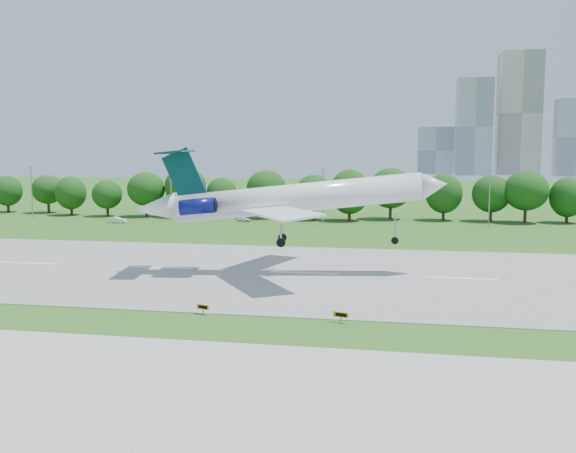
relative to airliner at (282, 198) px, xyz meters
The scene contains 10 objects.
ground 31.62m from the airliner, 124.67° to the right, with size 600.00×600.00×0.00m, color #285917.
runway 19.74m from the airliner, behind, with size 400.00×45.00×0.08m, color gray.
tree_line 69.54m from the airliner, 104.24° to the left, with size 288.40×8.40×10.40m.
light_poles 60.66m from the airliner, 108.87° to the left, with size 175.90×0.25×12.19m.
skyline 375.79m from the airliner, 77.21° to the left, with size 127.00×52.00×80.00m.
airliner is the anchor object (origin of this frame).
taxi_sign_centre 24.50m from the airliner, 99.24° to the right, with size 1.42×0.62×1.02m.
taxi_sign_right 26.75m from the airliner, 66.46° to the right, with size 1.50×0.56×1.06m.
service_vehicle_a 70.30m from the airliner, 132.96° to the left, with size 1.41×4.04×1.33m, color white.
service_vehicle_b 63.14m from the airliner, 109.08° to the left, with size 1.26×3.13×1.07m, color silver.
Camera 1 is at (32.95, -56.91, 16.09)m, focal length 40.00 mm.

